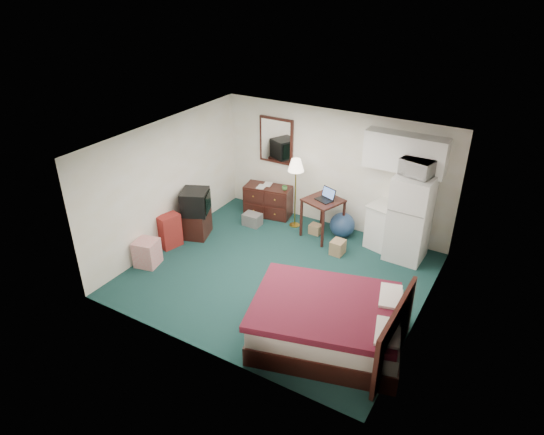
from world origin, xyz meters
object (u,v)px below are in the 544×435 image
Objects in this scene: bed at (328,323)px; suitcase at (170,231)px; floor_lamp at (295,193)px; tv_stand at (195,223)px; desk at (322,218)px; kitchen_counter at (391,229)px; dresser at (268,201)px; fridge at (410,218)px.

bed is 3.09× the size of suitcase.
floor_lamp reaches higher than tv_stand.
desk is 0.40× the size of bed.
floor_lamp is at bearing 22.42° from tv_stand.
kitchen_counter is (1.34, 0.25, 0.02)m from desk.
desk is at bearing -20.36° from dresser.
floor_lamp is 2.16m from tv_stand.
dresser is 1.47m from desk.
dresser is 1.16× the size of kitchen_counter.
desk is 3.07m from suitcase.
dresser is at bearing -171.59° from desk.
dresser is 2.79m from kitchen_counter.
kitchen_counter is 3.93m from tv_stand.
bed is 3.60× the size of tv_stand.
desk is at bearing 101.55° from bed.
dresser is 4.18m from bed.
floor_lamp is 0.72× the size of bed.
tv_stand is at bearing -159.32° from fridge.
tv_stand is at bearing -138.58° from floor_lamp.
bed is at bearing -41.43° from tv_stand.
fridge reaches higher than kitchen_counter.
fridge is at bearing -0.02° from tv_stand.
kitchen_counter is 0.52× the size of fridge.
suitcase is at bearing -124.61° from dresser.
dresser is 1.75m from tv_stand.
bed is at bearing -56.93° from dresser.
kitchen_counter reaches higher than bed.
suitcase reaches higher than tv_stand.
floor_lamp is at bearing -162.37° from kitchen_counter.
dresser is 1.21× the size of desk.
suitcase is (-2.43, -1.87, -0.08)m from desk.
dresser reaches higher than suitcase.
suitcase is (-4.14, -1.98, -0.50)m from fridge.
desk is 3.13m from bed.
floor_lamp is at bearing -178.82° from fridge.
kitchen_counter is at bearing 76.03° from bed.
fridge is 4.61m from suitcase.
fridge is (2.41, -0.02, 0.08)m from floor_lamp.
desk reaches higher than bed.
tv_stand is (-0.83, -1.53, -0.08)m from dresser.
kitchen_counter is 0.42× the size of bed.
dresser is at bearing 42.59° from tv_stand.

